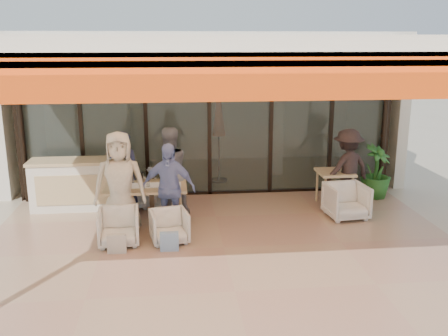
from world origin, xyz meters
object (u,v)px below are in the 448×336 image
at_px(side_table, 335,176).
at_px(chair_near_left, 119,225).
at_px(chair_far_left, 128,191).
at_px(standing_woman, 347,168).
at_px(diner_cream, 120,184).
at_px(dining_table, 146,189).
at_px(host_counter, 78,184).
at_px(diner_navy, 125,175).
at_px(diner_grey, 168,172).
at_px(chair_far_right, 169,192).
at_px(side_chair, 346,200).
at_px(potted_palm, 376,172).
at_px(chair_near_right, 169,225).
at_px(diner_periwinkle, 168,188).

bearing_deg(side_table, chair_near_left, -159.31).
distance_m(chair_far_left, chair_near_left, 1.90).
bearing_deg(standing_woman, side_table, -39.60).
bearing_deg(diner_cream, chair_far_left, 88.79).
distance_m(dining_table, standing_woman, 4.09).
xyz_separation_m(host_counter, diner_cream, (1.00, -1.43, 0.39)).
bearing_deg(side_table, diner_navy, -177.32).
bearing_deg(side_table, chair_far_left, 175.92).
bearing_deg(diner_grey, chair_far_right, -110.72).
bearing_deg(host_counter, dining_table, -34.52).
distance_m(chair_far_right, chair_near_left, 2.08).
relative_size(diner_navy, side_chair, 2.25).
bearing_deg(potted_palm, chair_far_left, -178.67).
bearing_deg(host_counter, diner_grey, -15.98).
bearing_deg(chair_far_right, dining_table, 65.35).
bearing_deg(chair_far_right, side_chair, 162.40).
bearing_deg(chair_near_left, diner_cream, 86.75).
height_order(dining_table, standing_woman, standing_woman).
distance_m(chair_far_left, diner_navy, 0.69).
bearing_deg(dining_table, chair_far_right, 65.73).
xyz_separation_m(chair_far_right, diner_grey, (0.00, -0.50, 0.56)).
relative_size(side_chair, standing_woman, 0.46).
relative_size(chair_far_right, diner_cream, 0.34).
relative_size(dining_table, side_chair, 2.00).
relative_size(chair_near_right, side_chair, 0.83).
xyz_separation_m(diner_grey, standing_woman, (3.62, 0.12, -0.06)).
height_order(diner_grey, diner_periwinkle, diner_grey).
bearing_deg(dining_table, host_counter, 145.48).
height_order(chair_near_right, diner_grey, diner_grey).
xyz_separation_m(side_table, potted_palm, (1.06, 0.42, -0.05)).
bearing_deg(chair_far_left, chair_far_right, 163.39).
xyz_separation_m(host_counter, chair_far_left, (1.00, -0.03, -0.17)).
distance_m(diner_cream, side_table, 4.38).
relative_size(chair_near_right, standing_woman, 0.38).
distance_m(chair_near_left, diner_navy, 1.49).
bearing_deg(diner_grey, diner_navy, -20.72).
xyz_separation_m(chair_far_left, potted_palm, (5.29, 0.12, 0.23)).
bearing_deg(side_table, host_counter, 176.42).
bearing_deg(dining_table, chair_near_right, -66.00).
bearing_deg(chair_near_right, chair_near_left, 169.11).
bearing_deg(diner_grey, chair_near_right, 69.28).
bearing_deg(side_chair, potted_palm, 42.19).
distance_m(standing_woman, potted_palm, 1.00).
bearing_deg(diner_cream, side_table, 13.34).
height_order(diner_periwinkle, standing_woman, standing_woman).
height_order(chair_far_right, diner_grey, diner_grey).
distance_m(chair_far_left, chair_far_right, 0.84).
bearing_deg(chair_far_left, host_counter, -18.07).
height_order(diner_grey, standing_woman, diner_grey).
bearing_deg(diner_cream, diner_navy, 88.79).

